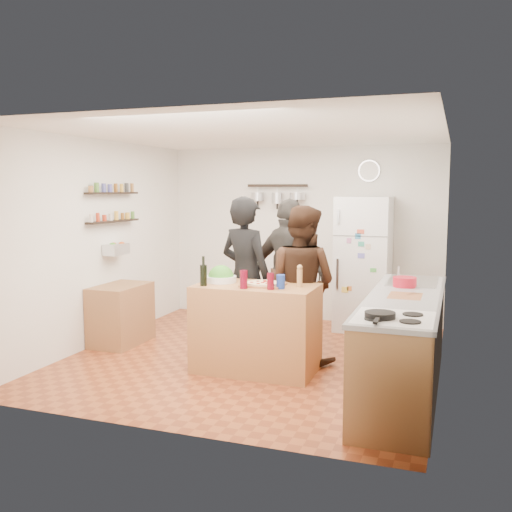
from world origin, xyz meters
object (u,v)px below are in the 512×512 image
at_px(salt_canister, 281,282).
at_px(person_center, 301,284).
at_px(person_left, 246,277).
at_px(wine_bottle, 203,275).
at_px(person_back, 289,273).
at_px(counter_run, 404,345).
at_px(skillet, 380,315).
at_px(salad_bowl, 221,279).
at_px(wall_clock, 369,171).
at_px(red_bowl, 405,282).
at_px(prep_island, 256,328).
at_px(pepper_mill, 300,278).
at_px(side_table, 121,314).
at_px(fridge, 363,264).

relative_size(salt_canister, person_center, 0.08).
xyz_separation_m(salt_canister, person_left, (-0.60, 0.60, -0.07)).
bearing_deg(wine_bottle, person_center, 40.51).
height_order(person_back, counter_run, person_back).
distance_m(salt_canister, skillet, 1.51).
distance_m(salad_bowl, person_left, 0.45).
height_order(salt_canister, person_back, person_back).
distance_m(wine_bottle, person_center, 1.12).
bearing_deg(wine_bottle, wall_clock, 65.00).
xyz_separation_m(skillet, red_bowl, (0.05, 1.50, 0.03)).
xyz_separation_m(prep_island, salt_canister, (0.30, -0.12, 0.53)).
height_order(wine_bottle, wall_clock, wall_clock).
distance_m(prep_island, person_left, 0.73).
bearing_deg(red_bowl, pepper_mill, -163.37).
bearing_deg(person_left, side_table, 20.13).
bearing_deg(counter_run, person_center, 151.16).
height_order(pepper_mill, salt_canister, pepper_mill).
distance_m(pepper_mill, wall_clock, 2.72).
distance_m(prep_island, side_table, 1.98).
distance_m(counter_run, wall_clock, 3.22).
height_order(wine_bottle, side_table, wine_bottle).
xyz_separation_m(red_bowl, wall_clock, (-0.70, 2.14, 1.18)).
height_order(salt_canister, side_table, salt_canister).
bearing_deg(pepper_mill, fridge, 81.54).
bearing_deg(wall_clock, side_table, -142.57).
relative_size(salad_bowl, fridge, 0.18).
height_order(salad_bowl, fridge, fridge).
relative_size(person_center, wall_clock, 5.75).
height_order(wine_bottle, person_center, person_center).
xyz_separation_m(prep_island, person_left, (-0.30, 0.48, 0.46)).
bearing_deg(person_center, red_bowl, -171.27).
relative_size(counter_run, fridge, 1.46).
relative_size(prep_island, red_bowl, 5.31).
relative_size(person_back, side_table, 2.24).
distance_m(person_center, counter_run, 1.40).
distance_m(person_back, counter_run, 1.93).
distance_m(wine_bottle, wall_clock, 3.20).
distance_m(salt_canister, wall_clock, 2.90).
height_order(prep_island, person_back, person_back).
distance_m(salt_canister, red_bowl, 1.26).
relative_size(red_bowl, side_table, 0.29).
bearing_deg(red_bowl, salad_bowl, -170.86).
distance_m(counter_run, side_table, 3.49).
relative_size(pepper_mill, fridge, 0.10).
bearing_deg(red_bowl, wine_bottle, -163.74).
bearing_deg(person_left, person_center, -159.58).
xyz_separation_m(fridge, wall_clock, (0.00, 0.33, 1.25)).
bearing_deg(person_back, prep_island, 111.12).
bearing_deg(skillet, wine_bottle, 154.19).
height_order(prep_island, salad_bowl, salad_bowl).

